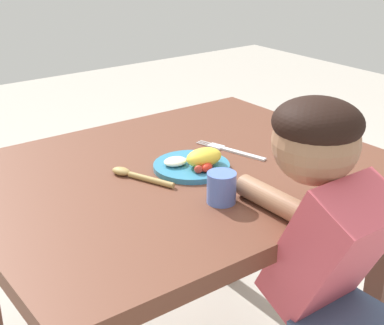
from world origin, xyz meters
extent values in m
cube|color=brown|center=(0.00, 0.00, 0.73)|extent=(1.15, 0.90, 0.04)
cube|color=brown|center=(0.48, -0.36, 0.35)|extent=(0.07, 0.07, 0.71)
cube|color=brown|center=(0.48, 0.36, 0.35)|extent=(0.07, 0.07, 0.71)
cylinder|color=teal|center=(0.02, -0.02, 0.76)|extent=(0.21, 0.21, 0.02)
ellipsoid|color=yellow|center=(0.04, -0.05, 0.79)|extent=(0.11, 0.07, 0.05)
ellipsoid|color=red|center=(0.00, -0.08, 0.78)|extent=(0.03, 0.03, 0.02)
ellipsoid|color=red|center=(0.02, -0.09, 0.78)|extent=(0.05, 0.04, 0.02)
ellipsoid|color=red|center=(0.06, -0.06, 0.78)|extent=(0.02, 0.03, 0.02)
ellipsoid|color=silver|center=(-0.02, 0.00, 0.78)|extent=(0.07, 0.06, 0.02)
cube|color=silver|center=(0.21, -0.03, 0.76)|extent=(0.06, 0.15, 0.01)
cube|color=silver|center=(0.18, 0.07, 0.76)|extent=(0.04, 0.05, 0.01)
cylinder|color=silver|center=(0.18, 0.11, 0.76)|extent=(0.01, 0.04, 0.00)
cylinder|color=silver|center=(0.17, 0.11, 0.76)|extent=(0.01, 0.04, 0.00)
cylinder|color=silver|center=(0.16, 0.11, 0.76)|extent=(0.01, 0.04, 0.00)
cylinder|color=tan|center=(-0.12, -0.03, 0.76)|extent=(0.07, 0.14, 0.02)
ellipsoid|color=tan|center=(-0.15, 0.06, 0.76)|extent=(0.05, 0.06, 0.02)
cylinder|color=#5677D3|center=(-0.04, -0.23, 0.79)|extent=(0.07, 0.07, 0.08)
cube|color=#CC4C59|center=(0.03, -0.51, 0.73)|extent=(0.20, 0.25, 0.34)
sphere|color=#9E7051|center=(0.03, -0.44, 0.96)|extent=(0.19, 0.19, 0.19)
ellipsoid|color=black|center=(0.03, -0.44, 1.00)|extent=(0.19, 0.19, 0.10)
cylinder|color=#9E7051|center=(0.03, -0.34, 0.78)|extent=(0.05, 0.22, 0.05)
camera|label=1|loc=(-0.83, -1.16, 1.38)|focal=52.54mm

